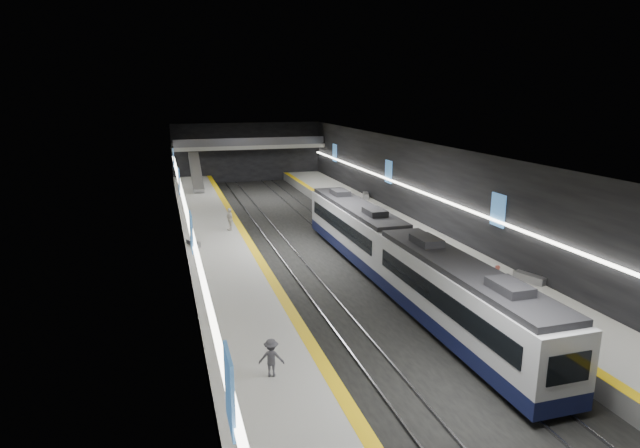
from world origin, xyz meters
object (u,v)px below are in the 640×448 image
object	(u,v)px
passenger_right_a	(497,279)
passenger_left_a	(230,219)
bench_right_far	(366,196)
passenger_left_b	(271,358)
bench_right_near	(530,278)
bench_left_far	(193,243)
escalator	(196,172)
train	(397,255)

from	to	relation	value
passenger_right_a	passenger_left_a	distance (m)	22.36
bench_right_far	passenger_left_b	bearing A→B (deg)	-97.64
bench_right_near	bench_right_far	bearing A→B (deg)	69.99
bench_left_far	passenger_right_a	world-z (taller)	passenger_right_a
escalator	passenger_right_a	size ratio (longest dim) A/B	5.01
escalator	passenger_left_b	bearing A→B (deg)	-90.08
escalator	bench_right_far	xyz separation A→B (m)	(17.00, -11.16, -1.65)
train	bench_right_near	distance (m)	8.03
bench_right_far	passenger_left_a	bearing A→B (deg)	-129.05
passenger_right_a	passenger_left_b	bearing A→B (deg)	116.30
bench_left_far	passenger_left_a	size ratio (longest dim) A/B	0.87
bench_right_near	bench_right_far	world-z (taller)	bench_right_far
passenger_left_b	passenger_left_a	bearing A→B (deg)	-77.05
passenger_right_a	passenger_left_b	xyz separation A→B (m)	(-14.17, -5.47, -0.00)
train	passenger_left_a	xyz separation A→B (m)	(-8.73, 13.64, -0.27)
bench_left_far	passenger_left_b	world-z (taller)	passenger_left_b
passenger_left_a	bench_left_far	bearing A→B (deg)	-55.92
escalator	bench_right_far	distance (m)	20.40
bench_left_far	passenger_left_b	size ratio (longest dim) A/B	1.01
escalator	bench_right_far	bearing A→B (deg)	-33.29
passenger_left_b	bench_right_far	bearing A→B (deg)	-100.87
bench_left_far	passenger_left_a	distance (m)	4.98
bench_right_far	passenger_left_a	size ratio (longest dim) A/B	1.10
escalator	passenger_left_a	distance (m)	20.88
bench_left_far	passenger_left_a	bearing A→B (deg)	29.14
bench_right_near	passenger_left_b	size ratio (longest dim) A/B	1.23
passenger_left_a	passenger_right_a	bearing A→B (deg)	19.38
bench_left_far	passenger_left_b	xyz separation A→B (m)	(1.85, -20.02, 0.60)
escalator	bench_left_far	world-z (taller)	escalator
bench_right_far	passenger_left_b	xyz separation A→B (m)	(-17.07, -33.44, 0.55)
bench_left_far	passenger_left_b	distance (m)	20.12
passenger_left_a	passenger_left_b	distance (m)	23.82
escalator	passenger_left_a	xyz separation A→B (m)	(1.27, -20.82, -0.97)
train	passenger_right_a	world-z (taller)	train
passenger_right_a	bench_right_far	bearing A→B (deg)	-0.73
passenger_right_a	escalator	bearing A→B (deg)	25.01
passenger_right_a	passenger_left_b	size ratio (longest dim) A/B	1.00
bench_left_far	bench_right_far	bearing A→B (deg)	14.76
bench_left_far	passenger_left_b	bearing A→B (deg)	-105.30
bench_right_near	passenger_left_b	distance (m)	18.21
escalator	bench_right_far	size ratio (longest dim) A/B	3.91
bench_right_far	passenger_left_b	distance (m)	37.54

